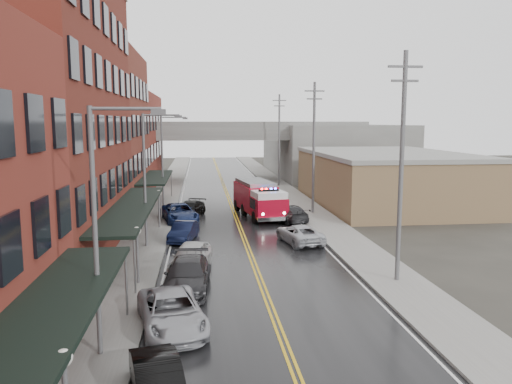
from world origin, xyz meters
TOP-DOWN VIEW (x-y plane):
  - road at (0.00, 30.00)m, footprint 11.00×160.00m
  - sidewalk_left at (-7.30, 30.00)m, footprint 3.00×160.00m
  - sidewalk_right at (7.30, 30.00)m, footprint 3.00×160.00m
  - curb_left at (-5.65, 30.00)m, footprint 0.30×160.00m
  - curb_right at (5.65, 30.00)m, footprint 0.30×160.00m
  - brick_building_b at (-13.30, 23.00)m, footprint 9.00×20.00m
  - brick_building_c at (-13.30, 40.50)m, footprint 9.00×15.00m
  - brick_building_far at (-13.30, 58.00)m, footprint 9.00×20.00m
  - tan_building at (16.00, 40.00)m, footprint 14.00×22.00m
  - right_far_block at (18.00, 70.00)m, footprint 18.00×30.00m
  - awning_0 at (-7.49, 4.00)m, footprint 2.60×16.00m
  - awning_1 at (-7.49, 23.00)m, footprint 2.60×18.00m
  - awning_2 at (-7.49, 40.50)m, footprint 2.60×13.00m
  - globe_lamp_0 at (-6.40, 2.00)m, footprint 0.44×0.44m
  - globe_lamp_1 at (-6.40, 16.00)m, footprint 0.44×0.44m
  - globe_lamp_2 at (-6.40, 30.00)m, footprint 0.44×0.44m
  - street_lamp_0 at (-6.55, 8.00)m, footprint 2.64×0.22m
  - street_lamp_1 at (-6.55, 24.00)m, footprint 2.64×0.22m
  - street_lamp_2 at (-6.55, 40.00)m, footprint 2.64×0.22m
  - utility_pole_0 at (7.20, 15.00)m, footprint 1.80×0.24m
  - utility_pole_1 at (7.20, 35.00)m, footprint 1.80×0.24m
  - utility_pole_2 at (7.20, 55.00)m, footprint 1.80×0.24m
  - overpass at (0.00, 62.00)m, footprint 40.00×10.00m
  - fire_truck at (2.11, 34.25)m, footprint 4.53×8.89m
  - parked_car_left_1 at (-4.47, 4.70)m, footprint 2.27×4.28m
  - parked_car_left_2 at (-4.36, 10.20)m, footprint 3.44×5.70m
  - parked_car_left_3 at (-3.85, 14.94)m, footprint 2.60×5.55m
  - parked_car_left_4 at (-3.73, 18.37)m, footprint 2.80×4.98m
  - parked_car_left_5 at (-4.35, 25.69)m, footprint 2.27×4.35m
  - parked_car_left_6 at (-4.93, 32.54)m, footprint 3.72×6.03m
  - parked_car_left_7 at (-4.14, 34.80)m, footprint 3.40×5.19m
  - parked_car_right_0 at (3.76, 24.11)m, footprint 3.10×5.14m
  - parked_car_right_1 at (4.46, 31.80)m, footprint 2.98×5.19m
  - parked_car_right_2 at (3.60, 46.20)m, footprint 3.02×5.21m
  - parked_car_right_3 at (4.07, 47.85)m, footprint 2.59×4.51m

SIDE VIEW (x-z plane):
  - road at x=0.00m, z-range 0.00..0.02m
  - sidewalk_left at x=-7.30m, z-range 0.00..0.15m
  - sidewalk_right at x=7.30m, z-range 0.00..0.15m
  - curb_left at x=-5.65m, z-range 0.00..0.15m
  - curb_right at x=5.65m, z-range 0.00..0.15m
  - parked_car_right_0 at x=3.76m, z-range 0.00..1.33m
  - parked_car_left_1 at x=-4.47m, z-range 0.00..1.34m
  - parked_car_left_5 at x=-4.35m, z-range 0.00..1.36m
  - parked_car_left_7 at x=-4.14m, z-range 0.00..1.40m
  - parked_car_right_3 at x=4.07m, z-range 0.00..1.41m
  - parked_car_right_1 at x=4.46m, z-range 0.00..1.42m
  - parked_car_left_2 at x=-4.36m, z-range 0.00..1.48m
  - parked_car_left_6 at x=-4.93m, z-range 0.00..1.56m
  - parked_car_left_3 at x=-3.85m, z-range 0.00..1.57m
  - parked_car_left_4 at x=-3.73m, z-range 0.00..1.60m
  - parked_car_right_2 at x=3.60m, z-range 0.00..1.67m
  - fire_truck at x=2.11m, z-range 0.13..3.25m
  - globe_lamp_0 at x=-6.40m, z-range 0.75..3.87m
  - globe_lamp_1 at x=-6.40m, z-range 0.75..3.87m
  - globe_lamp_2 at x=-6.40m, z-range 0.75..3.87m
  - tan_building at x=16.00m, z-range 0.00..5.00m
  - awning_2 at x=-7.49m, z-range 1.44..4.53m
  - awning_0 at x=-7.49m, z-range 1.44..4.53m
  - awning_1 at x=-7.49m, z-range 1.44..4.53m
  - right_far_block at x=18.00m, z-range 0.00..8.00m
  - street_lamp_0 at x=-6.55m, z-range 0.69..9.69m
  - street_lamp_1 at x=-6.55m, z-range 0.69..9.69m
  - street_lamp_2 at x=-6.55m, z-range 0.69..9.69m
  - overpass at x=0.00m, z-range 2.24..9.74m
  - brick_building_far at x=-13.30m, z-range 0.00..12.00m
  - utility_pole_0 at x=7.20m, z-range 0.31..12.31m
  - utility_pole_1 at x=7.20m, z-range 0.31..12.31m
  - utility_pole_2 at x=7.20m, z-range 0.31..12.31m
  - brick_building_c at x=-13.30m, z-range 0.00..15.00m
  - brick_building_b at x=-13.30m, z-range 0.00..18.00m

